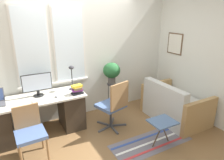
# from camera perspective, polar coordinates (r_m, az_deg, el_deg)

# --- Properties ---
(ground_plane) EXTENTS (14.00, 14.00, 0.00)m
(ground_plane) POSITION_cam_1_polar(r_m,az_deg,el_deg) (4.10, -4.77, -13.46)
(ground_plane) COLOR brown
(wall_back_with_window) EXTENTS (9.00, 0.12, 2.70)m
(wall_back_with_window) POSITION_cam_1_polar(r_m,az_deg,el_deg) (4.24, -9.71, 7.27)
(wall_back_with_window) COLOR silver
(wall_back_with_window) RESTS_ON ground_plane
(wall_right_with_picture) EXTENTS (0.08, 9.00, 2.70)m
(wall_right_with_picture) POSITION_cam_1_polar(r_m,az_deg,el_deg) (4.84, 19.20, 7.84)
(wall_right_with_picture) COLOR silver
(wall_right_with_picture) RESTS_ON ground_plane
(desk) EXTENTS (1.75, 0.67, 0.73)m
(desk) POSITION_cam_1_polar(r_m,az_deg,el_deg) (3.97, -20.45, -9.42)
(desk) COLOR beige
(desk) RESTS_ON ground_plane
(monitor) EXTENTS (0.52, 0.18, 0.42)m
(monitor) POSITION_cam_1_polar(r_m,az_deg,el_deg) (3.84, -20.59, -1.10)
(monitor) COLOR black
(monitor) RESTS_ON desk
(keyboard) EXTENTS (0.35, 0.13, 0.02)m
(keyboard) POSITION_cam_1_polar(r_m,az_deg,el_deg) (3.70, -19.21, -5.33)
(keyboard) COLOR silver
(keyboard) RESTS_ON desk
(mouse) EXTENTS (0.04, 0.07, 0.03)m
(mouse) POSITION_cam_1_polar(r_m,az_deg,el_deg) (3.73, -15.63, -4.60)
(mouse) COLOR slate
(mouse) RESTS_ON desk
(desk_lamp) EXTENTS (0.14, 0.14, 0.48)m
(desk_lamp) POSITION_cam_1_polar(r_m,az_deg,el_deg) (3.96, -11.45, 1.82)
(desk_lamp) COLOR #2D2D33
(desk_lamp) RESTS_ON desk
(book_stack) EXTENTS (0.22, 0.17, 0.18)m
(book_stack) POSITION_cam_1_polar(r_m,az_deg,el_deg) (3.79, -9.93, -2.70)
(book_stack) COLOR black
(book_stack) RESTS_ON desk
(desk_chair_wooden) EXTENTS (0.45, 0.45, 0.83)m
(desk_chair_wooden) POSITION_cam_1_polar(r_m,az_deg,el_deg) (3.39, -22.44, -13.36)
(desk_chair_wooden) COLOR olive
(desk_chair_wooden) RESTS_ON ground_plane
(office_chair_swivel) EXTENTS (0.62, 0.60, 0.99)m
(office_chair_swivel) POSITION_cam_1_polar(r_m,az_deg,el_deg) (3.83, 0.43, -7.00)
(office_chair_swivel) COLOR #47474C
(office_chair_swivel) RESTS_ON ground_plane
(couch_loveseat) EXTENTS (0.85, 1.31, 0.83)m
(couch_loveseat) POSITION_cam_1_polar(r_m,az_deg,el_deg) (4.47, 17.20, -7.22)
(couch_loveseat) COLOR beige
(couch_loveseat) RESTS_ON ground_plane
(plant_stand) EXTENTS (0.20, 0.20, 0.70)m
(plant_stand) POSITION_cam_1_polar(r_m,az_deg,el_deg) (4.42, -0.10, -2.57)
(plant_stand) COLOR #333338
(plant_stand) RESTS_ON ground_plane
(potted_plant) EXTENTS (0.37, 0.37, 0.47)m
(potted_plant) POSITION_cam_1_polar(r_m,az_deg,el_deg) (4.29, -0.11, 2.55)
(potted_plant) COLOR #514C47
(potted_plant) RESTS_ON plant_stand
(floor_rug_striped) EXTENTS (1.46, 0.57, 0.01)m
(floor_rug_striped) POSITION_cam_1_polar(r_m,az_deg,el_deg) (3.76, 11.07, -17.09)
(floor_rug_striped) COLOR slate
(floor_rug_striped) RESTS_ON ground_plane
(folding_stool) EXTENTS (0.43, 0.37, 0.46)m
(folding_stool) POSITION_cam_1_polar(r_m,az_deg,el_deg) (3.54, 14.21, -11.87)
(folding_stool) COLOR slate
(folding_stool) RESTS_ON ground_plane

